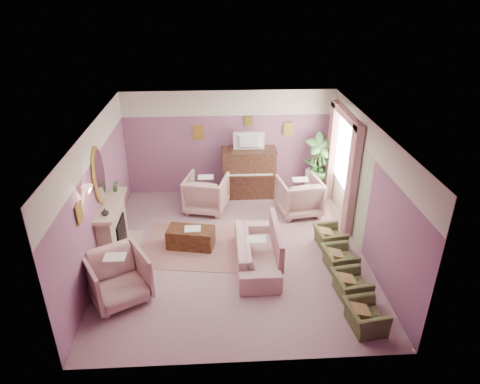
{
  "coord_description": "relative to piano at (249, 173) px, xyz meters",
  "views": [
    {
      "loc": [
        -0.33,
        -7.73,
        5.32
      ],
      "look_at": [
        0.14,
        0.4,
        1.24
      ],
      "focal_mm": 32.0,
      "sensor_mm": 36.0,
      "label": 1
    }
  ],
  "objects": [
    {
      "name": "print_back_right",
      "position": [
        1.05,
        0.28,
        1.13
      ],
      "size": [
        0.26,
        0.03,
        0.34
      ],
      "primitive_type": "cube",
      "color": "gold",
      "rests_on": "wall_back"
    },
    {
      "name": "picture_rail_band",
      "position": [
        -0.5,
        0.31,
        1.82
      ],
      "size": [
        5.5,
        0.01,
        0.65
      ],
      "primitive_type": "cube",
      "color": "beige",
      "rests_on": "wall_back"
    },
    {
      "name": "wall_right",
      "position": [
        2.25,
        -2.68,
        0.75
      ],
      "size": [
        0.02,
        6.0,
        2.8
      ],
      "primitive_type": "cube",
      "color": "#6B4670",
      "rests_on": "floor"
    },
    {
      "name": "mirror_frame",
      "position": [
        -3.2,
        -2.48,
        1.15
      ],
      "size": [
        0.04,
        0.72,
        1.2
      ],
      "primitive_type": "ellipsoid",
      "color": "gold",
      "rests_on": "wall_left"
    },
    {
      "name": "piano_keyshelf",
      "position": [
        -0.0,
        -0.35,
        0.07
      ],
      "size": [
        1.3,
        0.12,
        0.06
      ],
      "primitive_type": "cube",
      "color": "#3F2318",
      "rests_on": "piano"
    },
    {
      "name": "olive_chair_b",
      "position": [
        1.58,
        -4.24,
        -0.35
      ],
      "size": [
        0.49,
        0.69,
        0.6
      ],
      "primitive_type": "imported",
      "color": "#52572F",
      "rests_on": "floor"
    },
    {
      "name": "side_plant_small",
      "position": [
        1.91,
        -0.14,
        0.19
      ],
      "size": [
        0.16,
        0.16,
        0.28
      ],
      "primitive_type": "imported",
      "color": "#366830",
      "rests_on": "side_table"
    },
    {
      "name": "ceiling",
      "position": [
        -0.5,
        -2.68,
        2.15
      ],
      "size": [
        5.5,
        6.0,
        0.01
      ],
      "primitive_type": "cube",
      "color": "white",
      "rests_on": "wall_back"
    },
    {
      "name": "print_left_wall",
      "position": [
        -3.21,
        -3.88,
        1.07
      ],
      "size": [
        0.03,
        0.28,
        0.36
      ],
      "primitive_type": "cube",
      "color": "gold",
      "rests_on": "wall_left"
    },
    {
      "name": "wall_back",
      "position": [
        -0.5,
        0.32,
        0.75
      ],
      "size": [
        5.5,
        0.02,
        2.8
      ],
      "primitive_type": "cube",
      "color": "#6B4670",
      "rests_on": "floor"
    },
    {
      "name": "olive_chair_d",
      "position": [
        1.58,
        -2.6,
        -0.35
      ],
      "size": [
        0.49,
        0.69,
        0.6
      ],
      "primitive_type": "imported",
      "color": "#52572F",
      "rests_on": "floor"
    },
    {
      "name": "piano_keys",
      "position": [
        0.0,
        -0.35,
        0.11
      ],
      "size": [
        1.2,
        0.08,
        0.02
      ],
      "primitive_type": "cube",
      "color": "silver",
      "rests_on": "piano"
    },
    {
      "name": "table_paper",
      "position": [
        -1.4,
        -2.43,
        -0.2
      ],
      "size": [
        0.35,
        0.28,
        0.01
      ],
      "primitive_type": "cube",
      "color": "silver",
      "rests_on": "coffee_table"
    },
    {
      "name": "hearth",
      "position": [
        -2.89,
        -2.48,
        -0.64
      ],
      "size": [
        0.55,
        1.5,
        0.02
      ],
      "primitive_type": "cube",
      "color": "tan",
      "rests_on": "floor"
    },
    {
      "name": "curtain_left",
      "position": [
        2.12,
        -2.05,
        0.65
      ],
      "size": [
        0.16,
        0.34,
        2.6
      ],
      "primitive_type": "cube",
      "color": "#A8696E",
      "rests_on": "floor"
    },
    {
      "name": "fire_ember",
      "position": [
        -2.95,
        -2.48,
        -0.43
      ],
      "size": [
        0.06,
        0.54,
        0.1
      ],
      "primitive_type": "cube",
      "color": "#F35D10",
      "rests_on": "floor"
    },
    {
      "name": "floral_armchair_front",
      "position": [
        -2.68,
        -4.07,
        -0.14
      ],
      "size": [
        0.99,
        0.99,
        1.03
      ],
      "primitive_type": "imported",
      "color": "tan",
      "rests_on": "floor"
    },
    {
      "name": "palm_plant",
      "position": [
        1.82,
        -0.17,
        0.41
      ],
      "size": [
        0.76,
        0.76,
        1.44
      ],
      "primitive_type": "imported",
      "color": "#366830",
      "rests_on": "palm_pot"
    },
    {
      "name": "mantel_shelf",
      "position": [
        -3.06,
        -2.48,
        0.47
      ],
      "size": [
        0.4,
        1.55,
        0.07
      ],
      "primitive_type": "cube",
      "color": "tan",
      "rests_on": "fireplace_surround"
    },
    {
      "name": "stripe_panel",
      "position": [
        2.23,
        -1.38,
        0.42
      ],
      "size": [
        0.01,
        3.0,
        2.15
      ],
      "primitive_type": "cube",
      "color": "#A6B48D",
      "rests_on": "wall_right"
    },
    {
      "name": "palm_pot",
      "position": [
        1.82,
        -0.17,
        -0.48
      ],
      "size": [
        0.34,
        0.34,
        0.34
      ],
      "primitive_type": "cylinder",
      "color": "brown",
      "rests_on": "floor"
    },
    {
      "name": "mantel_plant",
      "position": [
        -3.05,
        -1.93,
        0.64
      ],
      "size": [
        0.16,
        0.16,
        0.28
      ],
      "primitive_type": "imported",
      "color": "#366830",
      "rests_on": "mantel_shelf"
    },
    {
      "name": "fireplace_surround",
      "position": [
        -3.09,
        -2.48,
        -0.1
      ],
      "size": [
        0.3,
        1.4,
        1.1
      ],
      "primitive_type": "cube",
      "color": "tan",
      "rests_on": "floor"
    },
    {
      "name": "curtain_right",
      "position": [
        2.12,
        -0.21,
        0.65
      ],
      "size": [
        0.16,
        0.34,
        2.6
      ],
      "primitive_type": "cube",
      "color": "#A8696E",
      "rests_on": "floor"
    },
    {
      "name": "olive_chair_c",
      "position": [
        1.58,
        -3.42,
        -0.35
      ],
      "size": [
        0.49,
        0.69,
        0.6
      ],
      "primitive_type": "imported",
      "color": "#52572F",
      "rests_on": "floor"
    },
    {
      "name": "sofa_throw",
      "position": [
        0.33,
        -3.15,
        -0.05
      ],
      "size": [
        0.11,
        1.58,
        0.58
      ],
      "primitive_type": "cube",
      "color": "#A8696E",
      "rests_on": "sofa"
    },
    {
      "name": "sofa",
      "position": [
        -0.07,
        -3.15,
        -0.23
      ],
      "size": [
        0.69,
        2.08,
        0.84
      ],
      "primitive_type": "imported",
      "color": "tan",
      "rests_on": "floor"
    },
    {
      "name": "piano_top",
      "position": [
        0.0,
        0.0,
        0.66
      ],
      "size": [
        1.45,
        0.65,
        0.04
      ],
      "primitive_type": "cube",
      "color": "#3F2318",
      "rests_on": "piano"
    },
    {
      "name": "wall_front",
      "position": [
        -0.5,
        -5.68,
        0.75
      ],
      "size": [
        5.5,
        0.02,
        2.8
      ],
      "primitive_type": "cube",
      "color": "#6B4670",
      "rests_on": "floor"
    },
    {
      "name": "floor",
      "position": [
        -0.5,
        -2.68,
        -0.65
      ],
      "size": [
        5.5,
        6.0,
        0.01
      ],
      "primitive_type": "cube",
      "color": "gray",
      "rests_on": "ground"
    },
    {
      "name": "area_rug",
      "position": [
        -1.29,
        -2.45,
        -0.64
      ],
      "size": [
        2.72,
        2.12,
        0.01
      ],
      "primitive_type": "cube",
      "rotation": [
        0.0,
        0.0,
        -0.14
      ],
      "color": "#9B635A",
      "rests_on": "floor"
    },
    {
      "name": "window_blind",
      "position": [
        2.2,
        -1.13,
        1.05
      ],
      "size": [
        0.03,
        1.4,
        1.8
      ],
      "primitive_type": "cube",
      "color": "white",
      "rests_on": "wall_right"
    },
    {
      "name": "wall_left",
      "position": [
        -3.25,
        -2.68,
        0.75
      ],
      "size": [
        0.02,
        6.0,
        2.8
      ],
      "primitive_type": "cube",
      "color": "#6B4670",
      "rests_on": "floor"
    },
    {
      "name": "print_back_left",
      "position": [
        -1.3,
        0.28,
        1.07
      ],
      "size": [
        0.3,
        0.03,
        0.38
      ],
      "primitive_type": "cube",
      "color": "gold",
      "rests_on": "wall_back"
    },
    {
      "name": "mantel_vase",
      "position": [
        -3.05,
        -2.98,
        0.58
      ],
      "size": [
        0.16,
        0.16,
        0.16
      ],
      "primitive_type": "imported",
      "color": "beige",
      "rests_on": "mantel_shelf"
    },
    {
      "name": "olive_chair_a",
      "position": [
        1.58,
        -5.06,
        -0.35
      ],
      "size": [
        0.49,
        0.69,
        0.6
      ],
      "primitive_type": "imported",
      "color": "#52572F",
      "rests_on": "floor"
    },
    {
      "name": "print_back_mid",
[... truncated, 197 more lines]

